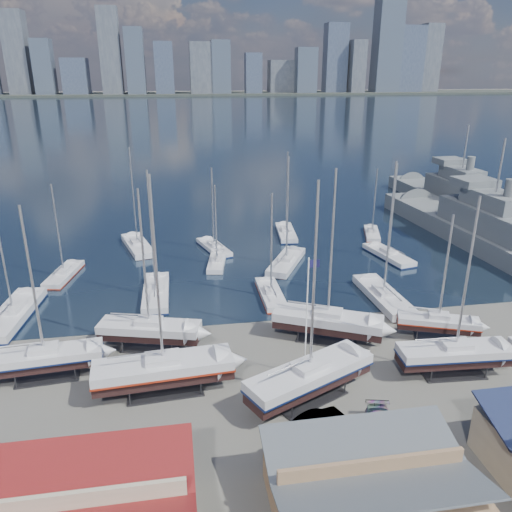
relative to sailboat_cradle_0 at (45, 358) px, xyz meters
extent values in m
plane|color=#605E59|center=(23.09, -2.53, -2.07)|extent=(1400.00, 1400.00, 0.00)
cube|color=#1A2E3C|center=(23.09, 307.47, -2.22)|extent=(1400.00, 600.00, 0.40)
cube|color=#2D332D|center=(23.09, 567.47, -0.97)|extent=(1400.00, 80.00, 2.20)
cube|color=#595E66|center=(-145.46, 566.94, 42.04)|extent=(22.49, 24.47, 83.83)
cube|color=#3D4756|center=(-118.88, 559.78, 28.11)|extent=(19.55, 21.83, 55.97)
cube|color=#475166|center=(-88.10, 566.05, 18.70)|extent=(26.03, 30.49, 37.14)
cube|color=#595E66|center=(-47.87, 554.42, 43.94)|extent=(21.60, 16.58, 87.63)
cube|color=#3D4756|center=(-22.29, 555.85, 33.93)|extent=(19.42, 28.42, 67.60)
cube|color=#475166|center=(8.09, 559.06, 27.17)|extent=(20.24, 23.80, 54.09)
cube|color=#595E66|center=(48.87, 555.80, 27.13)|extent=(24.62, 19.72, 54.00)
cube|color=#3D4756|center=(70.73, 554.03, 28.11)|extent=(20.75, 17.93, 55.97)
cube|color=#475166|center=(107.18, 552.34, 21.64)|extent=(18.36, 16.25, 43.03)
cube|color=#595E66|center=(143.33, 571.25, 17.97)|extent=(28.49, 22.03, 35.69)
cube|color=#3D4756|center=(168.80, 553.47, 24.68)|extent=(23.34, 17.87, 49.11)
cube|color=#475166|center=(208.07, 568.31, 38.11)|extent=(25.35, 19.79, 75.95)
cube|color=#595E66|center=(231.48, 561.80, 28.96)|extent=(17.00, 27.45, 57.67)
cube|color=#3D4756|center=(268.62, 561.72, 53.15)|extent=(29.28, 24.05, 106.04)
cube|color=#475166|center=(300.63, 571.18, 37.33)|extent=(30.82, 28.37, 74.41)
cube|color=#595E66|center=(330.48, 573.02, 38.87)|extent=(21.74, 17.03, 77.48)
cube|color=maroon|center=(5.09, -18.53, 1.73)|extent=(14.70, 9.45, 1.41)
cube|color=#8C6B4C|center=(23.09, -18.53, -0.57)|extent=(12.00, 8.00, 3.00)
cube|color=#565D63|center=(23.09, -18.53, 1.46)|extent=(12.60, 8.40, 1.27)
cube|color=#2D2D33|center=(0.00, 0.00, -1.99)|extent=(5.59, 2.93, 0.16)
cube|color=black|center=(0.00, 0.00, -0.48)|extent=(9.99, 3.16, 0.79)
cube|color=silver|center=(0.00, 0.00, 0.31)|extent=(10.02, 3.57, 0.79)
cube|color=#0D1942|center=(0.00, 0.00, -0.05)|extent=(10.12, 3.61, 0.16)
cube|color=silver|center=(0.00, 0.00, 0.95)|extent=(2.59, 1.85, 0.50)
cylinder|color=#B2B2B7|center=(0.00, 0.00, 7.33)|extent=(0.22, 0.22, 13.26)
cube|color=#2D2D33|center=(10.43, -3.80, -1.99)|extent=(6.65, 3.43, 0.16)
cube|color=black|center=(10.43, -3.80, -0.40)|extent=(11.91, 3.65, 0.94)
cube|color=silver|center=(10.43, -3.80, 0.54)|extent=(11.94, 4.15, 0.94)
cube|color=maroon|center=(10.43, -3.80, 0.10)|extent=(12.06, 4.19, 0.19)
cube|color=silver|center=(10.43, -3.80, 1.25)|extent=(3.07, 2.18, 0.50)
cylinder|color=#B2B2B7|center=(10.43, -3.80, 8.92)|extent=(0.22, 0.22, 15.84)
cube|color=#2D2D33|center=(8.98, 3.70, -1.99)|extent=(5.94, 3.88, 0.16)
cube|color=black|center=(8.98, 3.70, -0.47)|extent=(10.22, 4.94, 0.80)
cube|color=silver|center=(8.98, 3.70, 0.32)|extent=(10.33, 5.34, 0.80)
cube|color=silver|center=(8.98, 3.70, 0.97)|extent=(2.84, 2.28, 0.50)
cylinder|color=#B2B2B7|center=(8.98, 3.70, 7.44)|extent=(0.22, 0.22, 13.43)
cube|color=#2D2D33|center=(22.44, -6.77, -1.99)|extent=(7.01, 5.38, 0.16)
cube|color=black|center=(22.44, -6.77, -0.41)|extent=(11.64, 7.48, 0.93)
cube|color=silver|center=(22.44, -6.77, 0.52)|extent=(11.85, 7.92, 0.93)
cube|color=#0D1942|center=(22.44, -6.77, 0.09)|extent=(11.97, 8.00, 0.19)
cube|color=silver|center=(22.44, -6.77, 1.23)|extent=(3.45, 3.00, 0.50)
cylinder|color=#B2B2B7|center=(22.44, -6.77, 8.80)|extent=(0.22, 0.22, 15.64)
cube|color=#2D2D33|center=(26.79, 2.40, -1.99)|extent=(6.62, 5.13, 0.16)
cube|color=black|center=(26.79, 2.40, -0.43)|extent=(10.98, 7.16, 0.88)
cube|color=silver|center=(26.79, 2.40, 0.44)|extent=(11.19, 7.58, 0.88)
cube|color=silver|center=(26.79, 2.40, 1.13)|extent=(3.27, 2.86, 0.50)
cylinder|color=#B2B2B7|center=(26.79, 2.40, 8.27)|extent=(0.22, 0.22, 14.79)
cube|color=#2D2D33|center=(36.30, -5.36, -1.99)|extent=(5.77, 2.92, 0.16)
cube|color=black|center=(36.30, -5.36, -0.46)|extent=(10.35, 3.06, 0.82)
cube|color=silver|center=(36.30, -5.36, 0.35)|extent=(10.38, 3.48, 0.82)
cube|color=#0D1942|center=(36.30, -5.36, -0.02)|extent=(10.48, 3.52, 0.16)
cube|color=silver|center=(36.30, -5.36, 1.01)|extent=(2.66, 1.87, 0.50)
cylinder|color=#B2B2B7|center=(36.30, -5.36, 7.66)|extent=(0.22, 0.22, 13.80)
cube|color=#2D2D33|center=(37.99, 0.73, -1.99)|extent=(4.85, 3.48, 0.16)
cube|color=black|center=(37.99, 0.73, -0.55)|extent=(8.18, 4.68, 0.64)
cube|color=silver|center=(37.99, 0.73, 0.09)|extent=(8.30, 4.99, 0.64)
cube|color=maroon|center=(37.99, 0.73, -0.20)|extent=(8.39, 5.04, 0.13)
cube|color=silver|center=(37.99, 0.73, 0.66)|extent=(2.36, 1.98, 0.50)
cylinder|color=#B2B2B7|center=(37.99, 0.73, 5.84)|extent=(0.22, 0.22, 10.84)
cube|color=black|center=(-6.31, 12.61, -2.41)|extent=(4.14, 12.40, 0.97)
cube|color=silver|center=(-6.31, 12.61, -1.44)|extent=(4.65, 12.45, 0.97)
cube|color=#0D1942|center=(-6.31, 12.61, -1.89)|extent=(4.70, 12.58, 0.19)
cube|color=silver|center=(-6.31, 12.61, -0.70)|extent=(2.35, 3.24, 0.50)
cube|color=black|center=(-3.08, 24.26, -2.30)|extent=(3.76, 9.00, 0.70)
cube|color=silver|center=(-3.08, 24.26, -1.60)|extent=(4.12, 9.07, 0.70)
cube|color=maroon|center=(-3.08, 24.26, -1.92)|extent=(4.16, 9.16, 0.14)
cube|color=silver|center=(-3.08, 24.26, -1.00)|extent=(1.87, 2.44, 0.50)
cylinder|color=#B2B2B7|center=(-3.08, 24.26, 4.66)|extent=(0.22, 0.22, 11.83)
cube|color=black|center=(6.03, 34.28, -2.37)|extent=(5.39, 11.15, 0.87)
cube|color=silver|center=(6.03, 34.28, -1.50)|extent=(5.83, 11.27, 0.87)
cube|color=silver|center=(6.03, 34.28, -0.82)|extent=(2.48, 3.10, 0.50)
cylinder|color=#B2B2B7|center=(6.03, 34.28, 6.26)|extent=(0.22, 0.22, 14.65)
cube|color=black|center=(9.25, 16.02, -2.37)|extent=(2.66, 10.84, 0.87)
cube|color=silver|center=(9.25, 16.02, -1.50)|extent=(3.11, 10.84, 0.87)
cube|color=#0D1942|center=(9.25, 16.02, -1.90)|extent=(3.14, 10.95, 0.17)
cube|color=silver|center=(9.25, 16.02, -0.82)|extent=(1.84, 2.72, 0.50)
cylinder|color=#B2B2B7|center=(9.25, 16.02, 6.23)|extent=(0.22, 0.22, 14.61)
cube|color=black|center=(17.58, 25.51, -2.28)|extent=(3.25, 8.18, 0.64)
cube|color=silver|center=(17.58, 25.51, -1.64)|extent=(3.58, 8.24, 0.64)
cube|color=silver|center=(17.58, 25.51, -1.07)|extent=(1.66, 2.20, 0.50)
cylinder|color=#B2B2B7|center=(17.58, 25.51, 4.06)|extent=(0.22, 0.22, 10.77)
cube|color=black|center=(17.68, 31.74, -2.31)|extent=(4.66, 9.08, 0.71)
cube|color=silver|center=(17.68, 31.74, -1.60)|extent=(5.01, 9.19, 0.71)
cube|color=#0D1942|center=(17.68, 31.74, -1.92)|extent=(5.06, 9.29, 0.14)
cube|color=silver|center=(17.68, 31.74, -0.99)|extent=(2.08, 2.56, 0.50)
cylinder|color=#B2B2B7|center=(17.68, 31.74, 4.74)|extent=(0.22, 0.22, 11.96)
cube|color=black|center=(23.08, 13.43, -2.31)|extent=(2.20, 9.02, 0.72)
cube|color=silver|center=(23.08, 13.43, -1.59)|extent=(2.58, 9.02, 0.72)
cube|color=maroon|center=(23.08, 13.43, -1.92)|extent=(2.60, 9.11, 0.14)
cube|color=silver|center=(23.08, 13.43, -0.98)|extent=(1.53, 2.26, 0.50)
cylinder|color=#B2B2B7|center=(23.08, 13.43, 4.85)|extent=(0.22, 0.22, 12.16)
cube|color=black|center=(27.31, 23.65, -2.36)|extent=(7.28, 10.63, 0.86)
cube|color=silver|center=(27.31, 23.65, -1.51)|extent=(7.67, 10.84, 0.86)
cube|color=silver|center=(27.31, 23.65, -0.83)|extent=(2.84, 3.20, 0.50)
cylinder|color=#B2B2B7|center=(27.31, 23.65, 6.13)|extent=(0.22, 0.22, 14.43)
cube|color=black|center=(30.29, 37.11, -2.33)|extent=(3.26, 9.85, 0.77)
cube|color=silver|center=(30.29, 37.11, -1.56)|extent=(3.66, 9.89, 0.77)
cube|color=#0D1942|center=(30.29, 37.11, -1.91)|extent=(3.70, 9.99, 0.15)
cube|color=silver|center=(30.29, 37.11, -0.92)|extent=(1.86, 2.57, 0.50)
cylinder|color=#B2B2B7|center=(30.29, 37.11, 5.36)|extent=(0.22, 0.22, 13.06)
cube|color=black|center=(36.31, 10.45, -2.39)|extent=(3.18, 11.71, 0.93)
cube|color=silver|center=(36.31, 10.45, -1.46)|extent=(3.67, 11.73, 0.93)
cube|color=silver|center=(36.31, 10.45, -0.75)|extent=(2.05, 2.97, 0.50)
cylinder|color=#B2B2B7|center=(36.31, 10.45, 6.84)|extent=(0.22, 0.22, 15.69)
cube|color=black|center=(42.88, 24.10, -2.33)|extent=(4.31, 9.99, 0.78)
cube|color=silver|center=(42.88, 24.10, -1.56)|extent=(4.71, 10.08, 0.78)
cube|color=#0D1942|center=(42.88, 24.10, -1.91)|extent=(4.76, 10.18, 0.16)
cube|color=silver|center=(42.88, 24.10, -0.92)|extent=(2.11, 2.72, 0.50)
cylinder|color=#B2B2B7|center=(42.88, 24.10, 5.40)|extent=(0.22, 0.22, 13.12)
cube|color=black|center=(44.50, 34.61, -2.27)|extent=(4.14, 8.09, 0.63)
cube|color=silver|center=(44.50, 34.61, -1.64)|extent=(4.46, 8.18, 0.63)
cube|color=maroon|center=(44.50, 34.61, -1.93)|extent=(4.50, 8.27, 0.13)
cube|color=silver|center=(44.50, 34.61, -1.08)|extent=(1.85, 2.28, 0.50)
cylinder|color=#B2B2B7|center=(44.50, 34.61, 3.99)|extent=(0.22, 0.22, 10.64)
cube|color=#5A6064|center=(59.93, 25.79, -1.55)|extent=(11.98, 52.98, 4.73)
cube|color=#5A6064|center=(59.93, 25.79, 2.61)|extent=(7.97, 18.80, 3.60)
cube|color=#5A6064|center=(59.93, 25.79, 5.61)|extent=(5.75, 10.83, 2.40)
cube|color=#5A6064|center=(59.57, 31.03, 7.31)|extent=(6.23, 5.64, 1.20)
cylinder|color=#B2B2B7|center=(59.93, 25.79, 10.81)|extent=(0.30, 0.30, 8.00)
cube|color=#5A6064|center=(67.03, 46.92, -1.60)|extent=(8.59, 46.65, 4.18)
cube|color=#5A6064|center=(67.03, 46.92, 2.29)|extent=(6.35, 16.41, 3.60)
cube|color=#5A6064|center=(67.03, 46.92, 5.29)|extent=(4.69, 9.40, 2.40)
cube|color=#5A6064|center=(66.92, 51.57, 6.99)|extent=(5.32, 4.78, 1.20)
cylinder|color=#B2B2B7|center=(67.03, 46.92, 10.49)|extent=(0.30, 0.30, 8.00)
imported|color=gray|center=(18.48, -14.30, -1.43)|extent=(2.02, 3.94, 1.28)
imported|color=gray|center=(22.00, -10.97, -1.25)|extent=(5.24, 3.52, 1.63)
imported|color=gray|center=(20.11, -13.71, -1.38)|extent=(4.11, 5.49, 1.39)
imported|color=gray|center=(26.52, -12.41, -1.30)|extent=(3.41, 5.72, 1.55)
cylinder|color=white|center=(22.89, -3.45, 3.67)|extent=(0.12, 0.12, 11.49)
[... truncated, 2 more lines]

